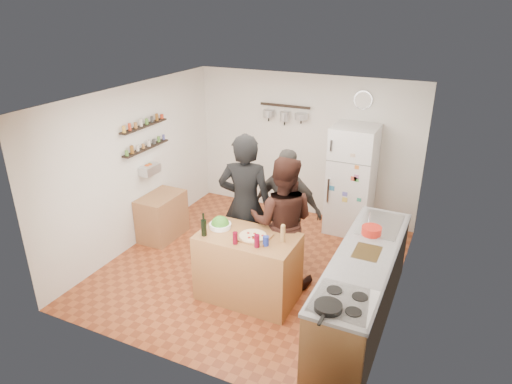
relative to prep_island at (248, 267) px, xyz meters
The scene contains 26 objects.
room_shell 1.37m from the prep_island, 103.57° to the left, with size 4.20×4.20×4.20m.
prep_island is the anchor object (origin of this frame).
pizza_board 0.47m from the prep_island, 14.04° to the right, with size 0.42×0.34×0.02m, color brown.
pizza 0.49m from the prep_island, 14.04° to the right, with size 0.34×0.34×0.02m, color beige.
salad_bowl 0.64m from the prep_island, behind, with size 0.28×0.28×0.06m, color white.
wine_bottle 0.78m from the prep_island, 156.25° to the right, with size 0.07×0.07×0.21m, color black.
wine_glass_near 0.59m from the prep_island, 101.77° to the right, with size 0.06×0.06×0.15m, color #580717.
wine_glass_far 0.61m from the prep_island, 42.27° to the right, with size 0.07×0.07×0.16m, color #59071C.
pepper_mill 0.71m from the prep_island, ahead, with size 0.06×0.06×0.19m, color #A27844.
salt_canister 0.61m from the prep_island, 21.80° to the right, with size 0.07×0.07×0.12m, color navy.
person_left 0.88m from the prep_island, 119.09° to the left, with size 0.74×0.49×2.04m, color black.
person_center 0.74m from the prep_island, 65.36° to the left, with size 0.89×0.69×1.82m, color black.
person_back 1.08m from the prep_island, 82.11° to the left, with size 1.04×0.43×1.77m, color #2F2C29.
counter_run 1.45m from the prep_island, ahead, with size 0.63×2.63×0.90m, color #9E7042.
stove_top 1.71m from the prep_island, 29.21° to the right, with size 0.60×0.62×0.02m, color white.
skillet 1.74m from the prep_island, 36.51° to the right, with size 0.27×0.27×0.05m, color black.
sink 1.81m from the prep_island, 34.69° to the left, with size 0.50×0.80×0.03m, color silver.
cutting_board 1.53m from the prep_island, ahead, with size 0.30×0.40×0.02m, color brown.
red_bowl 1.63m from the prep_island, 26.01° to the left, with size 0.25×0.25×0.10m, color red.
fridge 2.58m from the prep_island, 74.28° to the left, with size 0.70×0.68×1.80m, color white.
wall_clock 3.32m from the prep_island, 76.07° to the left, with size 0.30×0.30×0.03m, color silver.
spice_shelf_lower 2.59m from the prep_island, 157.77° to the left, with size 0.12×1.00×0.03m, color black.
spice_shelf_upper 2.75m from the prep_island, 157.77° to the left, with size 0.12×1.00×0.03m, color black.
produce_basket 2.44m from the prep_island, 157.49° to the left, with size 0.18×0.35×0.14m, color silver.
side_table 2.19m from the prep_island, 155.96° to the left, with size 0.50×0.80×0.73m, color #A37244.
pot_rack 3.14m from the prep_island, 102.78° to the left, with size 0.90×0.04×0.04m, color black.
Camera 1 is at (2.49, -5.19, 3.65)m, focal length 32.00 mm.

